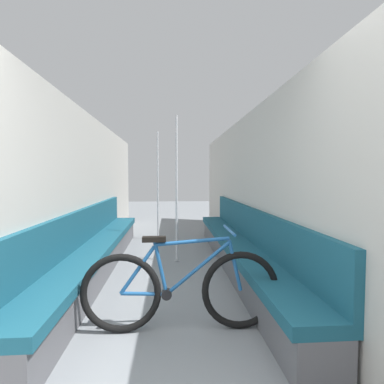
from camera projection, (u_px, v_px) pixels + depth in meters
The scene contains 7 objects.
wall_left at pixel (77, 190), 4.12m from camera, with size 0.10×9.47×2.30m, color beige.
wall_right at pixel (256, 190), 4.30m from camera, with size 0.10×9.47×2.30m, color beige.
bench_seat_row_left at pixel (95, 252), 4.13m from camera, with size 0.45×4.92×0.89m.
bench_seat_row_right at pixel (240, 250), 4.27m from camera, with size 0.45×4.92×0.89m.
bicycle at pixel (181, 290), 2.58m from camera, with size 1.72×0.46×0.89m.
grab_pole_near at pixel (177, 191), 4.66m from camera, with size 0.08×0.08×2.28m.
grab_pole_far at pixel (158, 187), 6.28m from camera, with size 0.08×0.08×2.28m.
Camera 1 is at (0.02, -1.08, 1.34)m, focal length 28.00 mm.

